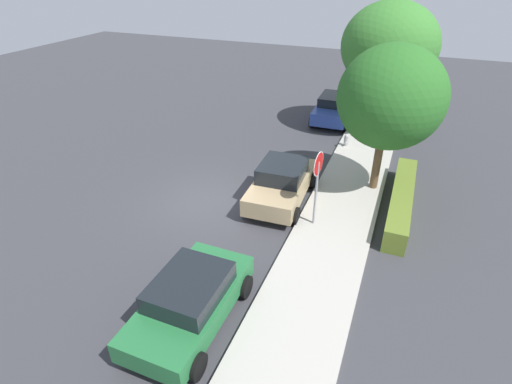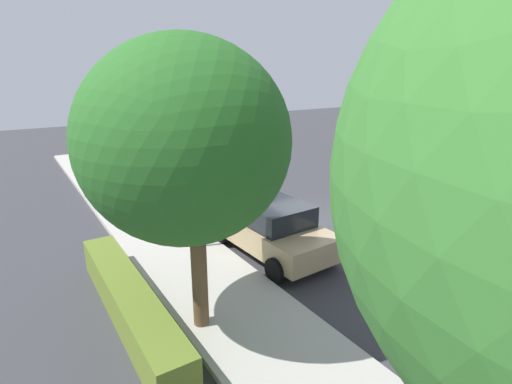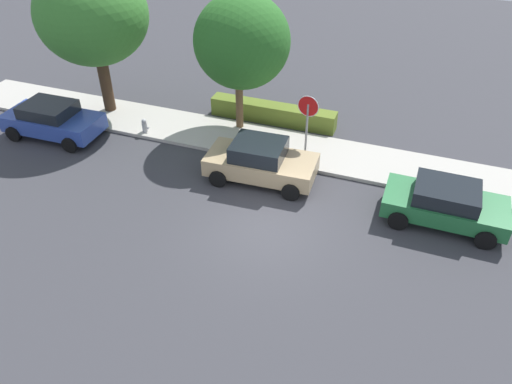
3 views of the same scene
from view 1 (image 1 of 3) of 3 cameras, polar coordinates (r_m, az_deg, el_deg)
The scene contains 10 objects.
ground_plane at distance 15.31m, azimuth -6.75°, elevation -1.24°, with size 60.00×60.00×0.00m, color #38383D.
sidewalk_curb at distance 13.94m, azimuth 11.15°, elevation -4.89°, with size 32.00×2.54×0.14m, color #B2ADA3.
stop_sign at distance 12.94m, azimuth 8.76°, elevation 2.15°, with size 0.80×0.11×2.80m.
parked_car_tan at distance 14.91m, azimuth 3.66°, elevation 1.40°, with size 4.01×2.16×1.52m.
parked_car_green at distance 10.36m, azimuth -9.37°, elevation -14.96°, with size 3.89×2.05×1.38m.
parked_car_blue at distance 23.03m, azimuth 11.10°, elevation 11.71°, with size 4.02×2.09×1.44m.
street_tree_near_corner at distance 14.97m, azimuth 18.75°, elevation 12.62°, with size 3.75×3.75×5.63m.
street_tree_mid_block at distance 20.82m, azimuth 18.51°, elevation 19.14°, with size 4.49×4.49×6.40m.
fire_hydrant at distance 19.76m, azimuth 12.75°, elevation 7.07°, with size 0.30×0.22×0.72m.
front_yard_hedge at distance 15.40m, azimuth 20.03°, elevation -1.11°, with size 5.54×0.73×0.81m.
Camera 1 is at (11.30, 6.44, 8.07)m, focal length 28.00 mm.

